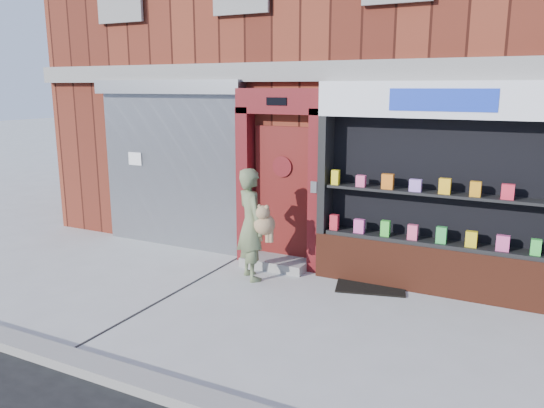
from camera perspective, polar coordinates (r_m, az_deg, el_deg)
The scene contains 8 objects.
ground at distance 7.12m, azimuth -0.31°, elevation -11.70°, with size 80.00×80.00×0.00m, color #9E9E99.
curb at distance 5.49m, azimuth -11.24°, elevation -19.13°, with size 60.00×0.30×0.12m, color gray.
building at distance 12.19m, azimuth 13.30°, elevation 17.25°, with size 12.00×8.16×8.00m.
shutter_bay at distance 9.82m, azimuth -10.84°, elevation 5.25°, with size 3.10×0.30×3.04m.
red_door_bay at distance 8.62m, azimuth 0.91°, elevation 2.73°, with size 1.52×0.58×2.90m.
pharmacy_bay at distance 7.84m, azimuth 17.37°, elevation 0.54°, with size 3.50×0.41×3.00m.
woman at distance 8.09m, azimuth -2.13°, elevation -2.18°, with size 0.79×0.72×1.73m.
doormat at distance 8.15m, azimuth 10.56°, elevation -8.63°, with size 1.00×0.70×0.03m, color black.
Camera 1 is at (2.98, -5.78, 2.92)m, focal length 35.00 mm.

